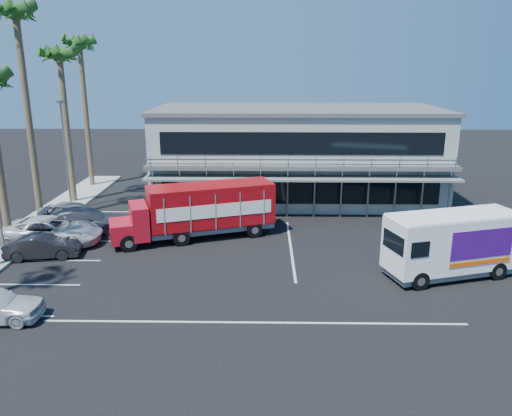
{
  "coord_description": "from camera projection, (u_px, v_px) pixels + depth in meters",
  "views": [
    {
      "loc": [
        0.4,
        -24.98,
        10.53
      ],
      "look_at": [
        -0.09,
        3.61,
        2.3
      ],
      "focal_mm": 35.0,
      "sensor_mm": 36.0,
      "label": 1
    }
  ],
  "objects": [
    {
      "name": "ground",
      "position": [
        257.0,
        267.0,
        26.93
      ],
      "size": [
        120.0,
        120.0,
        0.0
      ],
      "primitive_type": "plane",
      "color": "black",
      "rests_on": "ground"
    },
    {
      "name": "parked_car_b",
      "position": [
        43.0,
        247.0,
        28.09
      ],
      "size": [
        4.21,
        2.05,
        1.33
      ],
      "primitive_type": "imported",
      "rotation": [
        0.0,
        0.0,
        1.73
      ],
      "color": "black",
      "rests_on": "ground"
    },
    {
      "name": "palm_d",
      "position": [
        17.0,
        27.0,
        31.32
      ],
      "size": [
        2.8,
        2.8,
        14.75
      ],
      "color": "brown",
      "rests_on": "ground"
    },
    {
      "name": "red_truck",
      "position": [
        200.0,
        209.0,
        31.05
      ],
      "size": [
        10.25,
        5.57,
        3.39
      ],
      "rotation": [
        0.0,
        0.0,
        0.35
      ],
      "color": "#B30E1D",
      "rests_on": "ground"
    },
    {
      "name": "parked_car_d",
      "position": [
        85.0,
        220.0,
        32.47
      ],
      "size": [
        5.6,
        2.62,
        1.58
      ],
      "primitive_type": "imported",
      "rotation": [
        0.0,
        0.0,
        1.65
      ],
      "color": "#313541",
      "rests_on": "ground"
    },
    {
      "name": "light_pole_far",
      "position": [
        65.0,
        150.0,
        36.48
      ],
      "size": [
        0.5,
        0.25,
        8.09
      ],
      "color": "gray",
      "rests_on": "ground"
    },
    {
      "name": "parked_car_e",
      "position": [
        74.0,
        214.0,
        33.83
      ],
      "size": [
        5.07,
        3.07,
        1.61
      ],
      "primitive_type": "imported",
      "rotation": [
        0.0,
        0.0,
        1.31
      ],
      "color": "gray",
      "rests_on": "ground"
    },
    {
      "name": "palm_e",
      "position": [
        60.0,
        64.0,
        36.73
      ],
      "size": [
        2.8,
        2.8,
        12.25
      ],
      "color": "brown",
      "rests_on": "ground"
    },
    {
      "name": "parked_car_c",
      "position": [
        51.0,
        231.0,
        30.19
      ],
      "size": [
        6.05,
        2.81,
        1.68
      ],
      "primitive_type": "imported",
      "rotation": [
        0.0,
        0.0,
        1.57
      ],
      "color": "silver",
      "rests_on": "ground"
    },
    {
      "name": "palm_f",
      "position": [
        80.0,
        53.0,
        41.78
      ],
      "size": [
        2.8,
        2.8,
        13.25
      ],
      "color": "brown",
      "rests_on": "ground"
    },
    {
      "name": "curb_strip",
      "position": [
        31.0,
        229.0,
        32.91
      ],
      "size": [
        3.0,
        32.0,
        0.16
      ],
      "primitive_type": "cube",
      "color": "#A5A399",
      "rests_on": "ground"
    },
    {
      "name": "white_van",
      "position": [
        452.0,
        244.0,
        25.36
      ],
      "size": [
        7.22,
        4.19,
        3.34
      ],
      "rotation": [
        0.0,
        0.0,
        0.29
      ],
      "color": "white",
      "rests_on": "ground"
    },
    {
      "name": "building",
      "position": [
        297.0,
        153.0,
        40.22
      ],
      "size": [
        22.4,
        12.0,
        7.3
      ],
      "color": "#A3A799",
      "rests_on": "ground"
    }
  ]
}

